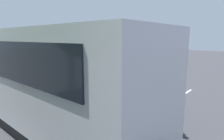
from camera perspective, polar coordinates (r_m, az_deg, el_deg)
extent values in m
plane|color=#38383D|center=(12.16, -4.05, -4.67)|extent=(80.00, 80.00, 0.00)
cube|color=silver|center=(7.26, -21.93, -0.20)|extent=(9.76, 2.78, 2.80)
cube|color=black|center=(7.84, -13.91, 5.03)|extent=(8.14, 0.28, 1.01)
cube|color=#1959B2|center=(8.00, -13.61, -2.99)|extent=(8.53, 0.28, 0.28)
cube|color=black|center=(7.68, -21.16, -12.23)|extent=(8.98, 2.56, 0.45)
torus|color=black|center=(11.00, -24.39, -4.37)|extent=(1.01, 0.35, 1.00)
torus|color=black|center=(5.86, 6.03, -15.72)|extent=(1.01, 0.35, 1.00)
cylinder|color=black|center=(7.95, 6.47, -8.90)|extent=(0.15, 0.15, 0.79)
cube|color=black|center=(8.12, 6.62, -11.73)|extent=(0.16, 0.28, 0.10)
cylinder|color=black|center=(7.84, 7.28, -9.18)|extent=(0.15, 0.15, 0.79)
cube|color=black|center=(8.02, 7.42, -12.05)|extent=(0.16, 0.28, 0.10)
cube|color=#D8F233|center=(7.69, 6.98, -3.92)|extent=(0.44, 0.36, 0.66)
cube|color=silver|center=(7.69, 6.98, -3.92)|extent=(0.45, 0.37, 0.06)
cylinder|color=#D8F233|center=(7.86, 5.77, -3.48)|extent=(0.11, 0.11, 0.63)
sphere|color=tan|center=(7.94, 5.73, -5.68)|extent=(0.11, 0.11, 0.09)
cylinder|color=#D8F233|center=(7.52, 8.25, -4.13)|extent=(0.11, 0.11, 0.63)
sphere|color=tan|center=(7.61, 8.19, -6.42)|extent=(0.11, 0.11, 0.09)
sphere|color=tan|center=(7.60, 7.05, -0.49)|extent=(0.29, 0.29, 0.24)
cylinder|color=black|center=(8.44, 0.38, -7.90)|extent=(0.14, 0.14, 0.75)
cube|color=black|center=(8.60, 0.58, -10.44)|extent=(0.15, 0.27, 0.10)
cylinder|color=black|center=(8.32, 1.08, -8.15)|extent=(0.14, 0.14, 0.75)
cube|color=black|center=(8.48, 1.28, -10.73)|extent=(0.15, 0.27, 0.10)
cube|color=navy|center=(8.20, 0.74, -3.44)|extent=(0.43, 0.35, 0.63)
cylinder|color=navy|center=(8.38, -0.31, -3.05)|extent=(0.11, 0.11, 0.59)
sphere|color=tan|center=(8.45, -0.31, -5.01)|extent=(0.11, 0.11, 0.09)
cylinder|color=navy|center=(8.02, 1.83, -3.63)|extent=(0.11, 0.11, 0.59)
sphere|color=tan|center=(8.09, 1.82, -5.68)|extent=(0.11, 0.11, 0.09)
sphere|color=tan|center=(8.11, 0.74, -0.37)|extent=(0.27, 0.27, 0.23)
cylinder|color=black|center=(9.18, -5.39, -6.37)|extent=(0.15, 0.15, 0.78)
cube|color=black|center=(9.34, -5.22, -8.83)|extent=(0.16, 0.28, 0.10)
cylinder|color=black|center=(9.10, -4.51, -6.50)|extent=(0.15, 0.15, 0.78)
cube|color=black|center=(9.26, -4.35, -8.97)|extent=(0.16, 0.28, 0.10)
cube|color=navy|center=(8.97, -5.02, -2.04)|extent=(0.44, 0.36, 0.65)
cylinder|color=navy|center=(9.08, -6.33, -1.80)|extent=(0.11, 0.11, 0.62)
sphere|color=tan|center=(9.15, -6.29, -3.70)|extent=(0.11, 0.11, 0.09)
cylinder|color=navy|center=(8.85, -3.67, -2.07)|extent=(0.11, 0.11, 0.62)
sphere|color=tan|center=(8.91, -3.65, -4.02)|extent=(0.11, 0.11, 0.09)
sphere|color=tan|center=(8.88, -5.06, 0.88)|extent=(0.29, 0.29, 0.23)
cylinder|color=#473823|center=(9.89, -7.40, -5.20)|extent=(0.13, 0.13, 0.79)
cube|color=black|center=(10.04, -7.19, -7.54)|extent=(0.12, 0.27, 0.10)
cylinder|color=#473823|center=(9.78, -6.71, -5.35)|extent=(0.13, 0.13, 0.79)
cube|color=black|center=(9.93, -6.51, -7.71)|extent=(0.12, 0.27, 0.10)
cube|color=silver|center=(9.68, -7.15, -1.13)|extent=(0.40, 0.30, 0.66)
cylinder|color=silver|center=(9.84, -8.18, -0.88)|extent=(0.10, 0.10, 0.62)
sphere|color=tan|center=(9.90, -8.13, -2.66)|extent=(0.10, 0.10, 0.09)
cylinder|color=silver|center=(9.52, -6.08, -1.20)|extent=(0.10, 0.10, 0.62)
sphere|color=tan|center=(9.58, -6.05, -3.03)|extent=(0.10, 0.10, 0.09)
sphere|color=tan|center=(9.60, -7.20, 1.61)|extent=(0.25, 0.25, 0.24)
cylinder|color=#473823|center=(10.56, -12.13, -4.46)|extent=(0.14, 0.14, 0.77)
cube|color=black|center=(10.69, -11.87, -6.60)|extent=(0.14, 0.27, 0.10)
cylinder|color=#473823|center=(10.42, -11.69, -4.62)|extent=(0.14, 0.14, 0.77)
cube|color=black|center=(10.55, -11.42, -6.79)|extent=(0.14, 0.27, 0.10)
cube|color=#3F594C|center=(10.34, -12.05, -0.76)|extent=(0.42, 0.33, 0.64)
cylinder|color=#3F594C|center=(10.55, -12.71, -0.50)|extent=(0.10, 0.10, 0.61)
sphere|color=tan|center=(10.60, -12.65, -2.11)|extent=(0.10, 0.10, 0.09)
cylinder|color=#3F594C|center=(10.14, -11.37, -0.86)|extent=(0.10, 0.10, 0.61)
sphere|color=tan|center=(10.20, -11.31, -2.53)|extent=(0.10, 0.10, 0.09)
sphere|color=tan|center=(10.27, -12.14, 1.74)|extent=(0.26, 0.26, 0.23)
torus|color=black|center=(11.22, -19.42, -4.85)|extent=(0.60, 0.14, 0.60)
cylinder|color=silver|center=(11.22, -19.42, -4.85)|extent=(0.12, 0.10, 0.12)
torus|color=black|center=(10.02, -15.23, -6.34)|extent=(0.60, 0.14, 0.60)
cylinder|color=silver|center=(10.02, -15.23, -6.34)|extent=(0.12, 0.12, 0.12)
cylinder|color=silver|center=(11.10, -19.40, -3.15)|extent=(0.32, 0.06, 0.67)
cube|color=white|center=(10.59, -17.75, -3.76)|extent=(0.85, 0.30, 0.36)
cube|color=black|center=(10.19, -16.34, -3.93)|extent=(0.52, 0.23, 0.20)
cylinder|color=silver|center=(10.27, -17.28, -5.36)|extent=(0.45, 0.09, 0.08)
cylinder|color=black|center=(10.99, -19.35, -1.66)|extent=(0.05, 0.58, 0.04)
torus|color=black|center=(7.27, 8.18, -12.30)|extent=(0.61, 0.24, 0.60)
cylinder|color=silver|center=(7.27, 8.18, -12.30)|extent=(0.14, 0.12, 0.12)
torus|color=black|center=(6.48, 18.14, -15.52)|extent=(0.61, 0.24, 0.60)
cylinder|color=silver|center=(6.48, 18.14, -15.52)|extent=(0.14, 0.14, 0.12)
cylinder|color=silver|center=(7.11, 8.55, -9.79)|extent=(0.32, 0.11, 0.67)
cube|color=#0C19B2|center=(6.76, 12.44, -11.14)|extent=(0.88, 0.43, 0.36)
cube|color=black|center=(6.49, 15.88, -11.73)|extent=(0.55, 0.31, 0.20)
cylinder|color=silver|center=(6.54, 14.20, -13.94)|extent=(0.46, 0.16, 0.08)
cylinder|color=black|center=(6.99, 8.92, -7.56)|extent=(0.14, 0.58, 0.04)
torus|color=black|center=(14.83, 1.74, -0.85)|extent=(0.61, 0.20, 0.60)
cylinder|color=silver|center=(14.83, 1.74, -0.85)|extent=(0.13, 0.11, 0.12)
torus|color=black|center=(15.29, -0.64, 3.82)|extent=(0.85, 0.22, 0.84)
cylinder|color=silver|center=(15.29, -0.64, 3.82)|extent=(0.13, 0.13, 0.12)
cylinder|color=silver|center=(14.62, 2.44, 0.00)|extent=(0.69, 0.13, 0.24)
cube|color=red|center=(14.81, 1.37, 1.95)|extent=(0.82, 0.37, 0.88)
cube|color=black|center=(14.94, 0.68, 3.60)|extent=(0.50, 0.27, 0.53)
cylinder|color=silver|center=(15.16, 0.69, 2.74)|extent=(0.35, 0.12, 0.40)
cylinder|color=black|center=(14.44, 3.04, 0.78)|extent=(0.10, 0.58, 0.04)
cube|color=black|center=(14.65, 1.89, 2.79)|extent=(0.48, 0.39, 0.51)
sphere|color=red|center=(14.41, 3.00, 1.82)|extent=(0.29, 0.29, 0.26)
cylinder|color=black|center=(14.43, 1.90, 1.77)|extent=(0.46, 0.14, 0.22)
cylinder|color=black|center=(14.78, 0.40, 2.63)|extent=(0.39, 0.14, 0.32)
cylinder|color=black|center=(14.69, 2.87, 1.90)|extent=(0.46, 0.14, 0.22)
cylinder|color=black|center=(15.03, 1.37, 2.75)|extent=(0.39, 0.14, 0.32)
cube|color=orange|center=(14.26, 11.19, -2.62)|extent=(0.34, 0.34, 0.03)
cone|color=orange|center=(14.20, 11.23, -1.38)|extent=(0.26, 0.26, 0.60)
cylinder|color=white|center=(14.21, 11.22, -1.50)|extent=(0.19, 0.19, 0.07)
cube|color=white|center=(9.94, 18.45, -8.43)|extent=(0.17, 4.72, 0.01)
cube|color=white|center=(11.15, 5.09, -5.99)|extent=(0.15, 3.78, 0.01)
cube|color=white|center=(12.84, -5.12, -3.89)|extent=(0.16, 4.01, 0.01)
cube|color=white|center=(14.86, -12.73, -2.23)|extent=(0.17, 4.89, 0.01)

